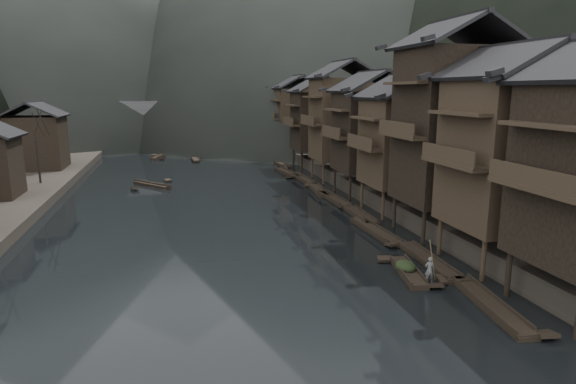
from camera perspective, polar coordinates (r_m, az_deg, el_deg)
name	(u,v)px	position (r m, az deg, el deg)	size (l,w,h in m)	color
water	(236,281)	(29.18, -6.19, -10.43)	(300.00, 300.00, 0.00)	black
right_bank	(427,157)	(77.64, 16.18, 3.98)	(40.00, 200.00, 1.80)	#2D2823
stilt_houses	(380,113)	(49.99, 10.90, 9.19)	(9.00, 67.60, 16.54)	black
moored_sampans	(334,201)	(48.60, 5.50, -1.01)	(2.90, 57.30, 0.47)	black
midriver_boats	(185,159)	(79.40, -12.09, 3.85)	(14.61, 44.66, 0.45)	black
stone_bridge	(188,121)	(99.03, -11.73, 8.29)	(40.00, 6.00, 9.00)	#4C4C4F
hero_sampan	(408,271)	(30.77, 14.01, -9.11)	(2.05, 5.48, 0.44)	black
cargo_heap	(406,261)	(30.74, 13.78, -7.94)	(1.19, 1.56, 0.71)	black
boatman	(430,266)	(29.07, 16.44, -8.39)	(0.56, 0.37, 1.54)	slate
bamboo_pole	(436,223)	(28.40, 17.10, -3.51)	(0.06, 0.06, 4.19)	#8C7A51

